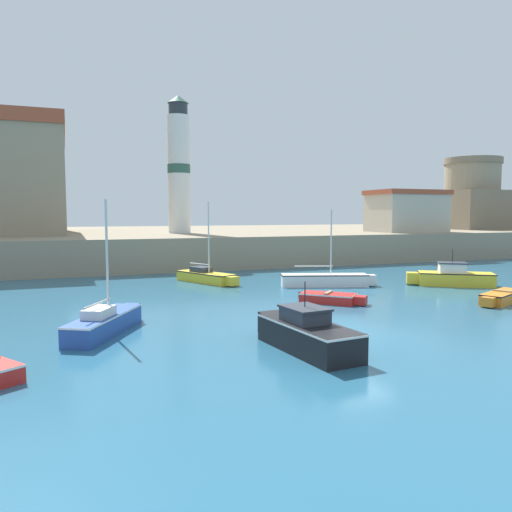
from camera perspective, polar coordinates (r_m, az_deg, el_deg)
The scene contains 13 objects.
ground_plane at distance 20.99m, azimuth 11.62°, elevation -8.56°, with size 200.00×200.00×0.00m, color #28607F.
quay_seawall at distance 61.03m, azimuth -10.52°, elevation 1.59°, with size 120.00×40.00×2.83m, color gray.
dinghy_red_0 at distance 27.44m, azimuth 8.51°, elevation -4.73°, with size 3.26×3.24×0.60m.
sailboat_blue_1 at distance 21.16m, azimuth -16.82°, elevation -7.18°, with size 3.47×5.19×5.41m.
sailboat_yellow_2 at distance 35.20m, azimuth -5.69°, elevation -2.31°, with size 3.33×5.46×5.65m.
dinghy_orange_3 at distance 30.34m, azimuth 26.27°, elevation -4.20°, with size 4.26×2.62×0.66m.
sailboat_white_4 at distance 33.60m, azimuth 8.04°, elevation -2.67°, with size 6.31×3.10×5.10m.
motorboat_black_7 at distance 17.97m, azimuth 5.66°, elevation -8.74°, with size 2.12×5.39×2.45m.
motorboat_yellow_8 at distance 36.11m, azimuth 21.54°, elevation -2.23°, with size 5.38×4.23×2.47m.
church at distance 56.02m, azimuth -26.99°, elevation 8.23°, with size 14.45×18.25×15.81m.
fortress at distance 73.17m, azimuth 23.39°, elevation 5.61°, with size 11.09×11.09×9.34m.
lighthouse at distance 52.23m, azimuth -8.81°, elevation 10.05°, with size 2.31×2.31×13.90m.
harbor_shed_near_wharf at distance 57.30m, azimuth 16.80°, elevation 4.96°, with size 7.93×5.56×4.54m.
Camera 1 is at (-11.06, -17.16, 4.84)m, focal length 35.00 mm.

